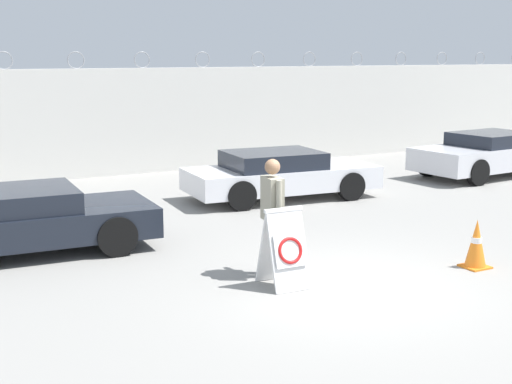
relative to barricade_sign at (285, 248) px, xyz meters
name	(u,v)px	position (x,y,z in m)	size (l,w,h in m)	color
ground_plane	(348,286)	(0.82, -0.47, -0.58)	(90.00, 90.00, 0.00)	gray
perimeter_wall	(112,122)	(0.82, 10.68, 0.91)	(36.00, 0.30, 3.41)	silver
barricade_sign	(285,248)	(0.00, 0.00, 0.00)	(0.62, 0.71, 1.17)	white
security_guard	(272,211)	(0.10, 0.53, 0.44)	(0.46, 0.65, 1.81)	#232838
traffic_cone_near	(476,244)	(3.15, -0.67, -0.19)	(0.40, 0.40, 0.78)	orange
parked_car_front_coupe	(25,219)	(-2.95, 3.66, 0.00)	(4.33, 2.17, 1.12)	black
parked_car_rear_sedan	(280,174)	(3.21, 5.57, 0.00)	(4.59, 2.20, 1.13)	black
parked_car_far_side	(487,154)	(9.86, 5.51, 0.05)	(4.44, 2.16, 1.21)	black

